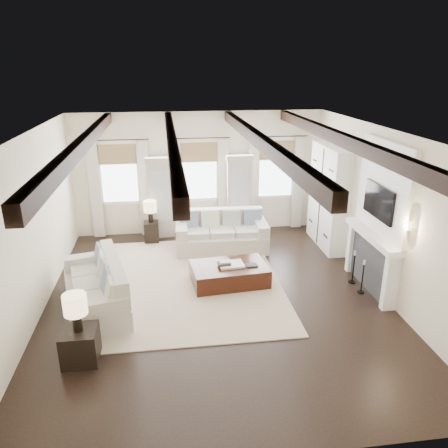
{
  "coord_description": "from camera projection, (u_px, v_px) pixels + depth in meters",
  "views": [
    {
      "loc": [
        -0.88,
        -7.46,
        4.32
      ],
      "look_at": [
        0.29,
        1.07,
        1.15
      ],
      "focal_mm": 35.0,
      "sensor_mm": 36.0,
      "label": 1
    }
  ],
  "objects": [
    {
      "name": "side_table_back",
      "position": [
        152.0,
        232.0,
        11.17
      ],
      "size": [
        0.36,
        0.36,
        0.54
      ],
      "primitive_type": "cube",
      "color": "black",
      "rests_on": "ground"
    },
    {
      "name": "room_shell",
      "position": [
        247.0,
        192.0,
        8.81
      ],
      "size": [
        6.54,
        7.54,
        3.22
      ],
      "color": "white",
      "rests_on": "ground"
    },
    {
      "name": "sofa_left",
      "position": [
        99.0,
        289.0,
        8.1
      ],
      "size": [
        1.49,
        2.36,
        0.94
      ],
      "color": "beige",
      "rests_on": "ground"
    },
    {
      "name": "ground",
      "position": [
        217.0,
        298.0,
        8.54
      ],
      "size": [
        7.5,
        7.5,
        0.0
      ],
      "primitive_type": "plane",
      "color": "black",
      "rests_on": "ground"
    },
    {
      "name": "candlestick_far",
      "position": [
        353.0,
        269.0,
        9.06
      ],
      "size": [
        0.15,
        0.15,
        0.72
      ],
      "color": "black",
      "rests_on": "ground"
    },
    {
      "name": "book_upper",
      "position": [
        225.0,
        262.0,
        8.95
      ],
      "size": [
        0.23,
        0.19,
        0.03
      ],
      "primitive_type": "cube",
      "rotation": [
        0.0,
        0.0,
        0.09
      ],
      "color": "beige",
      "rests_on": "book_lower"
    },
    {
      "name": "candlestick_near",
      "position": [
        362.0,
        279.0,
        8.66
      ],
      "size": [
        0.14,
        0.14,
        0.71
      ],
      "color": "black",
      "rests_on": "ground"
    },
    {
      "name": "area_rug",
      "position": [
        186.0,
        282.0,
        9.18
      ],
      "size": [
        3.87,
        4.56,
        0.02
      ],
      "primitive_type": "cube",
      "color": "#C7B299",
      "rests_on": "ground"
    },
    {
      "name": "sofa_back",
      "position": [
        221.0,
        234.0,
        10.72
      ],
      "size": [
        2.24,
        1.08,
        0.95
      ],
      "color": "beige",
      "rests_on": "ground"
    },
    {
      "name": "ottoman",
      "position": [
        229.0,
        274.0,
        9.07
      ],
      "size": [
        1.62,
        1.1,
        0.4
      ],
      "primitive_type": "cube",
      "rotation": [
        0.0,
        0.0,
        0.09
      ],
      "color": "black",
      "rests_on": "ground"
    },
    {
      "name": "book_lower",
      "position": [
        224.0,
        263.0,
        8.95
      ],
      "size": [
        0.28,
        0.22,
        0.04
      ],
      "primitive_type": "cube",
      "rotation": [
        0.0,
        0.0,
        0.09
      ],
      "color": "#262628",
      "rests_on": "tray"
    },
    {
      "name": "tray",
      "position": [
        231.0,
        264.0,
        9.0
      ],
      "size": [
        0.53,
        0.42,
        0.04
      ],
      "primitive_type": "cube",
      "rotation": [
        0.0,
        0.0,
        0.09
      ],
      "color": "white",
      "rests_on": "ottoman"
    },
    {
      "name": "lamp_back",
      "position": [
        150.0,
        208.0,
        10.95
      ],
      "size": [
        0.32,
        0.32,
        0.56
      ],
      "color": "black",
      "rests_on": "side_table_back"
    },
    {
      "name": "book_loose",
      "position": [
        251.0,
        265.0,
        8.98
      ],
      "size": [
        0.26,
        0.2,
        0.03
      ],
      "primitive_type": "cube",
      "rotation": [
        0.0,
        0.0,
        0.09
      ],
      "color": "#262628",
      "rests_on": "ottoman"
    },
    {
      "name": "side_table_front",
      "position": [
        80.0,
        345.0,
        6.67
      ],
      "size": [
        0.54,
        0.54,
        0.54
      ],
      "primitive_type": "cube",
      "color": "black",
      "rests_on": "ground"
    },
    {
      "name": "lamp_front",
      "position": [
        75.0,
        307.0,
        6.44
      ],
      "size": [
        0.35,
        0.35,
        0.61
      ],
      "color": "black",
      "rests_on": "side_table_front"
    }
  ]
}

